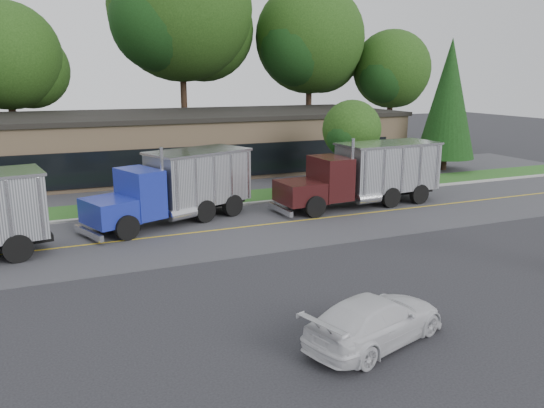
{
  "coord_description": "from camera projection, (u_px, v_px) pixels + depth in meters",
  "views": [
    {
      "loc": [
        -7.4,
        -13.66,
        6.93
      ],
      "look_at": [
        0.82,
        5.94,
        1.8
      ],
      "focal_mm": 35.0,
      "sensor_mm": 36.0,
      "label": 1
    }
  ],
  "objects": [
    {
      "name": "ground",
      "position": [
        321.0,
        303.0,
        16.66
      ],
      "size": [
        140.0,
        140.0,
        0.0
      ],
      "primitive_type": "plane",
      "color": "#313136",
      "rests_on": "ground"
    },
    {
      "name": "road",
      "position": [
        231.0,
        229.0,
        24.72
      ],
      "size": [
        60.0,
        8.0,
        0.02
      ],
      "primitive_type": "cube",
      "color": "#4D4D51",
      "rests_on": "ground"
    },
    {
      "name": "center_line",
      "position": [
        231.0,
        229.0,
        24.72
      ],
      "size": [
        60.0,
        0.12,
        0.01
      ],
      "primitive_type": "cube",
      "color": "gold",
      "rests_on": "ground"
    },
    {
      "name": "curb",
      "position": [
        206.0,
        209.0,
        28.49
      ],
      "size": [
        60.0,
        0.3,
        0.12
      ],
      "primitive_type": "cube",
      "color": "#9E9E99",
      "rests_on": "ground"
    },
    {
      "name": "grass_verge",
      "position": [
        197.0,
        202.0,
        30.1
      ],
      "size": [
        60.0,
        3.4,
        0.03
      ],
      "primitive_type": "cube",
      "color": "#25511C",
      "rests_on": "ground"
    },
    {
      "name": "far_parking",
      "position": [
        177.0,
        185.0,
        34.59
      ],
      "size": [
        60.0,
        7.0,
        0.02
      ],
      "primitive_type": "cube",
      "color": "#4D4D51",
      "rests_on": "ground"
    },
    {
      "name": "strip_mall",
      "position": [
        185.0,
        143.0,
        40.25
      ],
      "size": [
        32.0,
        12.0,
        4.0
      ],
      "primitive_type": "cube",
      "color": "tan",
      "rests_on": "ground"
    },
    {
      "name": "tree_far_b",
      "position": [
        9.0,
        61.0,
        41.63
      ],
      "size": [
        8.9,
        8.38,
        12.69
      ],
      "color": "#382619",
      "rests_on": "ground"
    },
    {
      "name": "tree_far_c",
      "position": [
        183.0,
        16.0,
        46.03
      ],
      "size": [
        13.25,
        12.47,
        18.9
      ],
      "color": "#382619",
      "rests_on": "ground"
    },
    {
      "name": "tree_far_d",
      "position": [
        311.0,
        44.0,
        50.1
      ],
      "size": [
        10.91,
        10.27,
        15.57
      ],
      "color": "#382619",
      "rests_on": "ground"
    },
    {
      "name": "tree_far_e",
      "position": [
        392.0,
        73.0,
        51.89
      ],
      "size": [
        7.98,
        7.51,
        11.38
      ],
      "color": "#382619",
      "rests_on": "ground"
    },
    {
      "name": "evergreen_right",
      "position": [
        449.0,
        99.0,
        39.06
      ],
      "size": [
        4.26,
        4.26,
        9.69
      ],
      "color": "#382619",
      "rests_on": "ground"
    },
    {
      "name": "tree_verge",
      "position": [
        352.0,
        132.0,
        33.1
      ],
      "size": [
        3.89,
        3.66,
        5.54
      ],
      "color": "#382619",
      "rests_on": "ground"
    },
    {
      "name": "dump_truck_blue",
      "position": [
        179.0,
        184.0,
        25.79
      ],
      "size": [
        8.62,
        5.26,
        3.36
      ],
      "rotation": [
        0.0,
        0.0,
        3.51
      ],
      "color": "black",
      "rests_on": "ground"
    },
    {
      "name": "dump_truck_maroon",
      "position": [
        368.0,
        172.0,
        29.01
      ],
      "size": [
        9.65,
        3.15,
        3.36
      ],
      "rotation": [
        0.0,
        0.0,
        3.2
      ],
      "color": "black",
      "rests_on": "ground"
    },
    {
      "name": "rally_car",
      "position": [
        376.0,
        320.0,
        14.06
      ],
      "size": [
        4.77,
        3.1,
        1.29
      ],
      "primitive_type": "imported",
      "rotation": [
        0.0,
        0.0,
        1.89
      ],
      "color": "silver",
      "rests_on": "ground"
    }
  ]
}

